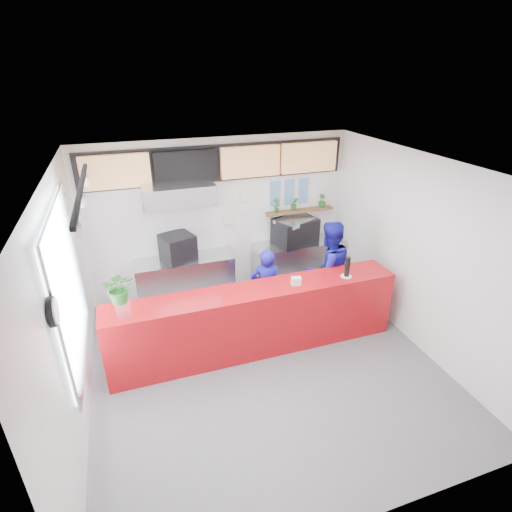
{
  "coord_description": "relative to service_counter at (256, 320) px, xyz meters",
  "views": [
    {
      "loc": [
        -1.67,
        -4.48,
        4.13
      ],
      "look_at": [
        0.1,
        0.7,
        1.5
      ],
      "focal_mm": 28.0,
      "sensor_mm": 36.0,
      "label": 1
    }
  ],
  "objects": [
    {
      "name": "floor",
      "position": [
        0.0,
        -0.4,
        -0.55
      ],
      "size": [
        5.0,
        5.0,
        0.0
      ],
      "primitive_type": "plane",
      "color": "slate",
      "rests_on": "ground"
    },
    {
      "name": "ceiling",
      "position": [
        0.0,
        -0.4,
        2.45
      ],
      "size": [
        5.0,
        5.0,
        0.0
      ],
      "primitive_type": "plane",
      "rotation": [
        3.14,
        0.0,
        0.0
      ],
      "color": "silver"
    },
    {
      "name": "wall_back",
      "position": [
        0.0,
        2.1,
        0.95
      ],
      "size": [
        5.0,
        0.0,
        5.0
      ],
      "primitive_type": "plane",
      "rotation": [
        1.57,
        0.0,
        0.0
      ],
      "color": "white",
      "rests_on": "ground"
    },
    {
      "name": "wall_left",
      "position": [
        -2.5,
        -0.4,
        0.95
      ],
      "size": [
        0.0,
        5.0,
        5.0
      ],
      "primitive_type": "plane",
      "rotation": [
        1.57,
        0.0,
        1.57
      ],
      "color": "white",
      "rests_on": "ground"
    },
    {
      "name": "wall_right",
      "position": [
        2.5,
        -0.4,
        0.95
      ],
      "size": [
        0.0,
        5.0,
        5.0
      ],
      "primitive_type": "plane",
      "rotation": [
        1.57,
        0.0,
        -1.57
      ],
      "color": "white",
      "rests_on": "ground"
    },
    {
      "name": "service_counter",
      "position": [
        0.0,
        0.0,
        0.0
      ],
      "size": [
        4.5,
        0.6,
        1.1
      ],
      "primitive_type": "cube",
      "color": "#A70B11",
      "rests_on": "ground"
    },
    {
      "name": "cream_band",
      "position": [
        0.0,
        2.09,
        2.05
      ],
      "size": [
        5.0,
        0.02,
        0.8
      ],
      "primitive_type": "cube",
      "color": "beige",
      "rests_on": "wall_back"
    },
    {
      "name": "prep_bench",
      "position": [
        -0.8,
        1.8,
        -0.1
      ],
      "size": [
        1.8,
        0.6,
        0.9
      ],
      "primitive_type": "cube",
      "color": "#B2B5BA",
      "rests_on": "ground"
    },
    {
      "name": "panini_oven",
      "position": [
        -0.89,
        1.8,
        0.59
      ],
      "size": [
        0.67,
        0.67,
        0.48
      ],
      "primitive_type": "cube",
      "rotation": [
        0.0,
        0.0,
        0.31
      ],
      "color": "black",
      "rests_on": "prep_bench"
    },
    {
      "name": "extraction_hood",
      "position": [
        -0.8,
        1.75,
        1.6
      ],
      "size": [
        1.2,
        0.7,
        0.35
      ],
      "primitive_type": "cube",
      "color": "#B2B5BA",
      "rests_on": "ceiling"
    },
    {
      "name": "hood_lip",
      "position": [
        -0.8,
        1.75,
        1.4
      ],
      "size": [
        1.2,
        0.69,
        0.31
      ],
      "primitive_type": "cube",
      "rotation": [
        -0.35,
        0.0,
        0.0
      ],
      "color": "#B2B5BA",
      "rests_on": "ceiling"
    },
    {
      "name": "right_bench",
      "position": [
        1.5,
        1.8,
        -0.1
      ],
      "size": [
        1.8,
        0.6,
        0.9
      ],
      "primitive_type": "cube",
      "color": "#B2B5BA",
      "rests_on": "ground"
    },
    {
      "name": "espresso_machine",
      "position": [
        1.43,
        1.8,
        0.61
      ],
      "size": [
        0.91,
        0.74,
        0.51
      ],
      "primitive_type": "cube",
      "rotation": [
        0.0,
        0.0,
        0.23
      ],
      "color": "black",
      "rests_on": "right_bench"
    },
    {
      "name": "espresso_tray",
      "position": [
        1.43,
        1.8,
        0.83
      ],
      "size": [
        0.89,
        0.78,
        0.07
      ],
      "primitive_type": "cube",
      "rotation": [
        0.0,
        0.0,
        0.43
      ],
      "color": "#B2B4B9",
      "rests_on": "espresso_machine"
    },
    {
      "name": "herb_shelf",
      "position": [
        1.6,
        2.0,
        0.95
      ],
      "size": [
        1.4,
        0.18,
        0.04
      ],
      "primitive_type": "cube",
      "color": "brown",
      "rests_on": "wall_back"
    },
    {
      "name": "menu_board_far_left",
      "position": [
        -1.75,
        1.98,
        2.0
      ],
      "size": [
        1.1,
        0.1,
        0.55
      ],
      "primitive_type": "cube",
      "color": "tan",
      "rests_on": "wall_back"
    },
    {
      "name": "menu_board_mid_left",
      "position": [
        -0.59,
        1.98,
        2.0
      ],
      "size": [
        1.1,
        0.1,
        0.55
      ],
      "primitive_type": "cube",
      "color": "black",
      "rests_on": "wall_back"
    },
    {
      "name": "menu_board_mid_right",
      "position": [
        0.57,
        1.98,
        2.0
      ],
      "size": [
        1.1,
        0.1,
        0.55
      ],
      "primitive_type": "cube",
      "color": "tan",
      "rests_on": "wall_back"
    },
    {
      "name": "menu_board_far_right",
      "position": [
        1.73,
        1.98,
        2.0
      ],
      "size": [
        1.1,
        0.1,
        0.55
      ],
      "primitive_type": "cube",
      "color": "tan",
      "rests_on": "wall_back"
    },
    {
      "name": "soffit",
      "position": [
        0.0,
        2.06,
        2.0
      ],
      "size": [
        4.8,
        0.04,
        0.65
      ],
      "primitive_type": "cube",
      "color": "black",
      "rests_on": "wall_back"
    },
    {
      "name": "window_pane",
      "position": [
        -2.47,
        -0.1,
        1.15
      ],
      "size": [
        0.04,
        2.2,
        1.9
      ],
      "primitive_type": "cube",
      "color": "silver",
      "rests_on": "wall_left"
    },
    {
      "name": "window_frame",
      "position": [
        -2.45,
        -0.1,
        1.15
      ],
      "size": [
        0.03,
        2.3,
        2.0
      ],
      "primitive_type": "cube",
      "color": "#B2B5BA",
      "rests_on": "wall_left"
    },
    {
      "name": "wall_clock_rim",
      "position": [
        -2.46,
        -1.3,
        1.5
      ],
      "size": [
        0.05,
        0.3,
        0.3
      ],
      "primitive_type": "cylinder",
      "rotation": [
        0.0,
        1.57,
        0.0
      ],
      "color": "black",
      "rests_on": "wall_left"
    },
    {
      "name": "wall_clock_face",
      "position": [
        -2.43,
        -1.3,
        1.5
      ],
      "size": [
        0.02,
        0.26,
        0.26
      ],
      "primitive_type": "cylinder",
      "rotation": [
        0.0,
        1.57,
        0.0
      ],
      "color": "white",
      "rests_on": "wall_left"
    },
    {
      "name": "track_rail",
      "position": [
        -2.1,
        -0.4,
        2.39
      ],
      "size": [
        0.05,
        2.4,
        0.04
      ],
      "primitive_type": "cube",
      "color": "black",
      "rests_on": "ceiling"
    },
    {
      "name": "dec_plate_a",
      "position": [
        0.15,
        2.07,
        1.2
      ],
      "size": [
        0.24,
        0.03,
        0.24
      ],
      "primitive_type": "cylinder",
      "rotation": [
        1.57,
        0.0,
        0.0
      ],
      "color": "silver",
      "rests_on": "wall_back"
    },
    {
      "name": "dec_plate_b",
      "position": [
        0.45,
        2.07,
        1.1
      ],
      "size": [
        0.24,
        0.03,
        0.24
      ],
      "primitive_type": "cylinder",
      "rotation": [
        1.57,
        0.0,
        0.0
      ],
      "color": "silver",
      "rests_on": "wall_back"
    },
    {
      "name": "dec_plate_c",
      "position": [
        0.15,
        2.07,
        0.9
      ],
      "size": [
        0.24,
        0.03,
        0.24
      ],
      "primitive_type": "cylinder",
      "rotation": [
        1.57,
        0.0,
        0.0
      ],
      "color": "silver",
      "rests_on": "wall_back"
    },
    {
      "name": "dec_plate_d",
      "position": [
        0.5,
        2.07,
        1.35
      ],
      "size": [
        0.24,
        0.03,
        0.24
      ],
      "primitive_type": "cylinder",
      "rotation": [
        1.57,
        0.0,
        0.0
      ],
      "color": "silver",
      "rests_on": "wall_back"
    },
    {
      "name": "photo_frame_a",
      "position": [
        1.1,
        2.08,
        1.45
      ],
      "size": [
        0.2,
        0.02,
        0.25
      ],
      "primitive_type": "cube",
      "color": "#598CBF",
      "rests_on": "wall_back"
    },
    {
      "name": "photo_frame_b",
      "position": [
        1.4,
        2.08,
        1.45
      ],
      "size": [
        0.2,
        0.02,
        0.25
      ],
      "primitive_type": "cube",
      "color": "#598CBF",
      "rests_on": "wall_back"
    },
    {
      "name": "photo_frame_c",
      "position": [
        1.7,
        2.08,
        1.45
      ],
      "size": [
        0.2,
        0.02,
        0.25
      ],
      "primitive_type": "cube",
      "color": "#598CBF",
      "rests_on": "wall_back"
    },
    {
      "name": "photo_frame_d",
      "position": [
        1.1,
        2.08,
        1.2
      ],
      "size": [
        0.2,
        0.02,
        0.25
      ],
      "primitive_type": "cube",
      "color": "#598CBF",
      "rests_on": "wall_back"
    },
    {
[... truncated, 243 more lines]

